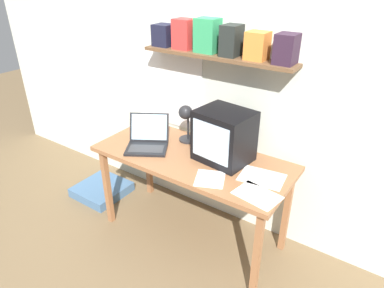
# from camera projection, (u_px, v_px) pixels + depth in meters

# --- Properties ---
(ground_plane) EXTENTS (12.00, 12.00, 0.00)m
(ground_plane) POSITION_uv_depth(u_px,v_px,m) (192.00, 233.00, 2.87)
(ground_plane) COLOR brown
(back_wall) EXTENTS (5.60, 0.24, 2.60)m
(back_wall) POSITION_uv_depth(u_px,v_px,m) (223.00, 69.00, 2.58)
(back_wall) COLOR silver
(back_wall) RESTS_ON ground_plane
(corner_desk) EXTENTS (1.48, 0.65, 0.75)m
(corner_desk) POSITION_uv_depth(u_px,v_px,m) (192.00, 164.00, 2.56)
(corner_desk) COLOR #98623D
(corner_desk) RESTS_ON ground_plane
(crt_monitor) EXTENTS (0.41, 0.36, 0.37)m
(crt_monitor) POSITION_uv_depth(u_px,v_px,m) (224.00, 136.00, 2.40)
(crt_monitor) COLOR black
(crt_monitor) RESTS_ON corner_desk
(laptop) EXTENTS (0.43, 0.43, 0.22)m
(laptop) POSITION_uv_depth(u_px,v_px,m) (148.00, 139.00, 2.65)
(laptop) COLOR black
(laptop) RESTS_ON corner_desk
(desk_lamp) EXTENTS (0.15, 0.19, 0.32)m
(desk_lamp) POSITION_uv_depth(u_px,v_px,m) (186.00, 118.00, 2.62)
(desk_lamp) COLOR #232326
(desk_lamp) RESTS_ON corner_desk
(juice_glass) EXTENTS (0.06, 0.06, 0.14)m
(juice_glass) POSITION_uv_depth(u_px,v_px,m) (151.00, 123.00, 2.90)
(juice_glass) COLOR white
(juice_glass) RESTS_ON corner_desk
(loose_paper_near_laptop) EXTENTS (0.30, 0.23, 0.00)m
(loose_paper_near_laptop) POSITION_uv_depth(u_px,v_px,m) (257.00, 195.00, 2.09)
(loose_paper_near_laptop) COLOR white
(loose_paper_near_laptop) RESTS_ON corner_desk
(printed_handout) EXTENTS (0.25, 0.26, 0.00)m
(printed_handout) POSITION_uv_depth(u_px,v_px,m) (210.00, 179.00, 2.25)
(printed_handout) COLOR white
(printed_handout) RESTS_ON corner_desk
(open_notebook) EXTENTS (0.31, 0.25, 0.00)m
(open_notebook) POSITION_uv_depth(u_px,v_px,m) (262.00, 177.00, 2.27)
(open_notebook) COLOR white
(open_notebook) RESTS_ON corner_desk
(floor_cushion) EXTENTS (0.45, 0.45, 0.09)m
(floor_cushion) POSITION_uv_depth(u_px,v_px,m) (102.00, 189.00, 3.36)
(floor_cushion) COLOR #466A90
(floor_cushion) RESTS_ON ground_plane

